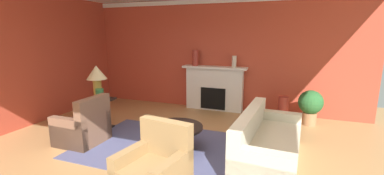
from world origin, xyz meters
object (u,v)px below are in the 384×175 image
fireplace (214,89)px  potted_plant (310,105)px  sofa (267,145)px  armchair_facing_fireplace (155,172)px  table_lamp (97,76)px  vase_on_side_table (100,95)px  vase_mantel_right (234,62)px  side_table (99,112)px  vase_tall_corner (283,108)px  coffee_table (176,132)px  vase_mantel_left (195,58)px  armchair_near_window (83,128)px

fireplace → potted_plant: fireplace is taller
sofa → armchair_facing_fireplace: bearing=-133.3°
table_lamp → potted_plant: 4.93m
potted_plant → armchair_facing_fireplace: bearing=-120.4°
potted_plant → vase_on_side_table: bearing=-154.3°
fireplace → vase_on_side_table: bearing=-126.4°
fireplace → vase_mantel_right: 0.98m
armchair_facing_fireplace → vase_mantel_right: (0.24, 4.05, 1.09)m
armchair_facing_fireplace → table_lamp: bearing=143.6°
side_table → vase_tall_corner: bearing=28.5°
coffee_table → vase_mantel_left: (-0.58, 2.70, 1.12)m
vase_mantel_right → potted_plant: 2.15m
side_table → coffee_table: bearing=-9.9°
vase_mantel_right → table_lamp: bearing=-137.5°
armchair_near_window → vase_mantel_left: bearing=67.9°
table_lamp → vase_on_side_table: table_lamp is taller
armchair_near_window → vase_mantel_right: (2.34, 3.07, 1.09)m
vase_tall_corner → armchair_facing_fireplace: bearing=-112.2°
armchair_near_window → table_lamp: (-0.21, 0.73, 0.92)m
side_table → vase_tall_corner: (3.86, 2.09, -0.10)m
coffee_table → vase_tall_corner: bearing=53.2°
vase_on_side_table → vase_tall_corner: 4.35m
armchair_near_window → armchair_facing_fireplace: bearing=-24.9°
coffee_table → armchair_facing_fireplace: bearing=-78.3°
side_table → vase_mantel_left: (1.45, 2.34, 1.06)m
sofa → table_lamp: 3.78m
fireplace → side_table: size_ratio=2.57×
side_table → table_lamp: 0.82m
sofa → coffee_table: 1.63m
table_lamp → sofa: bearing=-4.4°
coffee_table → vase_on_side_table: vase_on_side_table is taller
fireplace → sofa: 3.15m
armchair_facing_fireplace → coffee_table: 1.38m
vase_mantel_left → potted_plant: (3.01, -0.39, -0.97)m
side_table → vase_tall_corner: 4.39m
fireplace → vase_on_side_table: size_ratio=6.71×
coffee_table → fireplace: bearing=90.6°
vase_mantel_left → coffee_table: bearing=-77.9°
coffee_table → vase_on_side_table: 1.96m
armchair_near_window → coffee_table: bearing=11.6°
armchair_facing_fireplace → vase_mantel_left: bearing=102.0°
vase_tall_corner → vase_mantel_left: size_ratio=1.38×
table_lamp → vase_mantel_left: 2.77m
sofa → vase_mantel_right: bearing=112.8°
vase_mantel_left → potted_plant: size_ratio=0.52×
table_lamp → vase_mantel_right: vase_mantel_right is taller
fireplace → vase_mantel_right: size_ratio=5.78×
fireplace → coffee_table: size_ratio=1.80×
armchair_near_window → vase_tall_corner: (3.65, 2.82, -0.01)m
armchair_facing_fireplace → fireplace: bearing=94.3°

